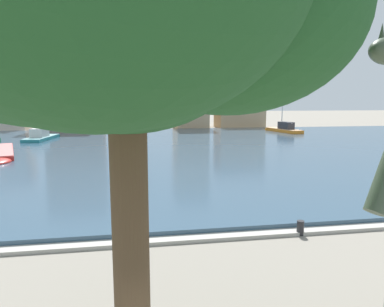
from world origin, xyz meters
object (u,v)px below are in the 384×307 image
at_px(sailboat_orange, 282,130).
at_px(mooring_bollard, 300,228).
at_px(sailboat_teal, 43,137).
at_px(shade_tree, 122,14).

bearing_deg(sailboat_orange, mooring_bollard, -112.93).
height_order(sailboat_orange, sailboat_teal, sailboat_teal).
height_order(sailboat_teal, shade_tree, sailboat_teal).
bearing_deg(sailboat_orange, sailboat_teal, -171.40).
bearing_deg(sailboat_orange, shade_tree, -116.25).
bearing_deg(sailboat_teal, shade_tree, -74.95).
xyz_separation_m(sailboat_teal, shade_tree, (9.81, -36.48, 4.92)).
bearing_deg(shade_tree, sailboat_teal, 105.05).
relative_size(sailboat_teal, mooring_bollard, 15.36).
distance_m(sailboat_teal, shade_tree, 38.09).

